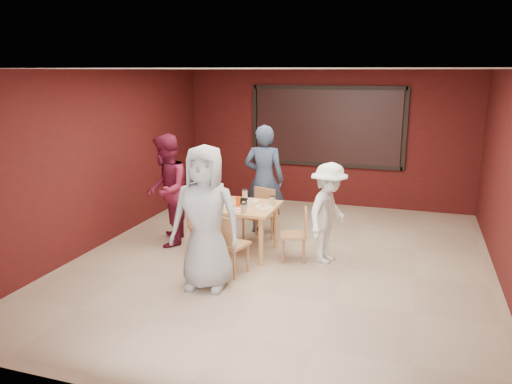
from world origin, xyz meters
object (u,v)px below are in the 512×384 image
(diner_back, at_px, (264,180))
(diner_left, at_px, (166,190))
(chair_left, at_px, (201,223))
(diner_right, at_px, (328,213))
(chair_right, at_px, (298,232))
(dining_table, at_px, (244,212))
(chair_front, at_px, (228,242))
(chair_back, at_px, (260,211))
(diner_front, at_px, (205,218))

(diner_back, distance_m, diner_left, 1.70)
(chair_left, xyz_separation_m, diner_right, (2.00, 0.09, 0.31))
(chair_right, bearing_deg, dining_table, 179.19)
(diner_back, distance_m, diner_right, 1.68)
(chair_front, height_order, diner_left, diner_left)
(dining_table, height_order, diner_left, diner_left)
(chair_right, bearing_deg, diner_back, 128.10)
(chair_front, distance_m, diner_left, 1.73)
(dining_table, xyz_separation_m, diner_back, (-0.03, 1.11, 0.27))
(chair_back, bearing_deg, dining_table, -92.76)
(chair_front, height_order, diner_right, diner_right)
(chair_front, height_order, chair_right, chair_front)
(chair_back, relative_size, diner_front, 0.46)
(dining_table, relative_size, chair_right, 1.24)
(chair_front, height_order, chair_left, chair_front)
(dining_table, height_order, chair_left, dining_table)
(dining_table, distance_m, diner_right, 1.28)
(dining_table, distance_m, chair_right, 0.89)
(dining_table, xyz_separation_m, chair_back, (0.03, 0.71, -0.19))
(chair_right, bearing_deg, chair_front, -132.64)
(dining_table, bearing_deg, chair_back, 87.24)
(chair_front, distance_m, diner_right, 1.56)
(dining_table, height_order, diner_right, diner_right)
(diner_front, relative_size, diner_right, 1.26)
(diner_front, relative_size, diner_back, 1.00)
(chair_front, xyz_separation_m, diner_back, (-0.09, 1.98, 0.45))
(diner_front, distance_m, diner_back, 2.42)
(chair_back, xyz_separation_m, diner_right, (1.25, -0.63, 0.25))
(chair_front, bearing_deg, chair_right, 47.36)
(dining_table, height_order, diner_back, diner_back)
(chair_back, xyz_separation_m, diner_front, (-0.10, -2.02, 0.45))
(dining_table, xyz_separation_m, chair_right, (0.85, -0.01, -0.23))
(chair_left, bearing_deg, diner_back, 58.22)
(chair_front, distance_m, chair_left, 1.17)
(chair_front, distance_m, diner_front, 0.64)
(chair_right, height_order, diner_right, diner_right)
(chair_right, distance_m, diner_front, 1.67)
(chair_back, bearing_deg, diner_right, -26.85)
(dining_table, bearing_deg, chair_left, -179.12)
(dining_table, distance_m, chair_left, 0.77)
(chair_right, height_order, diner_left, diner_left)
(diner_left, bearing_deg, diner_front, 22.35)
(chair_front, distance_m, chair_back, 1.58)
(chair_back, bearing_deg, chair_right, -41.32)
(chair_front, bearing_deg, diner_back, 92.67)
(chair_front, height_order, diner_back, diner_back)
(diner_left, bearing_deg, chair_left, 64.04)
(chair_back, relative_size, diner_left, 0.48)
(diner_front, height_order, diner_back, diner_back)
(chair_right, distance_m, diner_left, 2.24)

